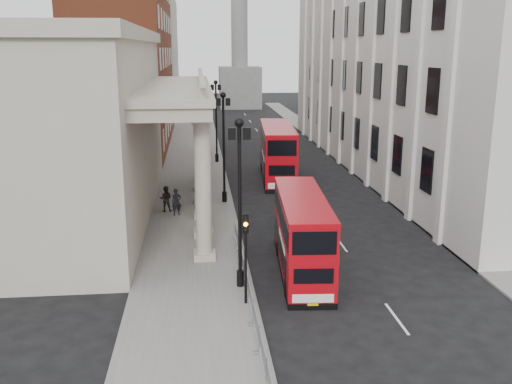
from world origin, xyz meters
name	(u,v)px	position (x,y,z in m)	size (l,w,h in m)	color
ground	(261,325)	(0.00, 0.00, 0.00)	(260.00, 260.00, 0.00)	black
sidewalk_west	(194,175)	(-3.00, 30.00, 0.06)	(6.00, 140.00, 0.12)	slate
sidewalk_east	(366,171)	(13.50, 30.00, 0.06)	(3.00, 140.00, 0.12)	slate
kerb	(225,174)	(-0.05, 30.00, 0.07)	(0.20, 140.00, 0.14)	slate
portico_building	(82,131)	(-10.50, 18.00, 6.00)	(9.00, 28.00, 12.00)	#A59B8A
brick_building	(128,53)	(-10.50, 48.00, 11.00)	(9.00, 32.00, 22.00)	brown
west_building_far	(149,57)	(-10.50, 80.00, 10.00)	(9.00, 30.00, 20.00)	#A59B8A
east_building	(392,38)	(16.00, 32.00, 12.50)	(8.00, 55.00, 25.00)	beige
monument_column	(239,24)	(6.00, 92.00, 15.98)	(8.00, 8.00, 54.20)	#60605E
lamp_post_south	(240,192)	(-0.60, 4.00, 4.91)	(1.05, 0.44, 8.32)	black
lamp_post_mid	(224,140)	(-0.60, 20.00, 4.91)	(1.05, 0.44, 8.32)	black
lamp_post_north	(216,115)	(-0.60, 36.00, 4.91)	(1.05, 0.44, 8.32)	black
traffic_light	(246,242)	(-0.50, 1.98, 3.11)	(0.28, 0.33, 4.30)	black
crowd_barriers	(249,290)	(-0.35, 2.23, 0.67)	(0.50, 18.75, 1.10)	gray
bus_near	(302,233)	(2.81, 5.89, 2.14)	(2.94, 9.63, 4.10)	#B10811
bus_far	(277,152)	(4.58, 27.90, 2.52)	(3.51, 11.35, 4.83)	#B20811
pedestrian_a	(177,202)	(-4.12, 16.79, 1.06)	(0.69, 0.45, 1.89)	black
pedestrian_b	(166,199)	(-4.92, 17.80, 1.06)	(0.91, 0.71, 1.87)	black
pedestrian_c	(203,195)	(-2.27, 18.38, 1.08)	(0.94, 0.61, 1.92)	black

